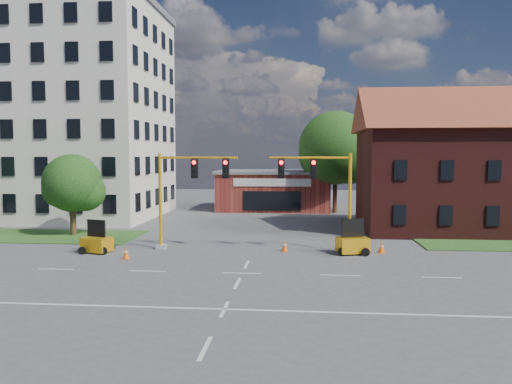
% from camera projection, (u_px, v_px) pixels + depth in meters
% --- Properties ---
extents(ground, '(120.00, 120.00, 0.00)m').
position_uv_depth(ground, '(242.00, 273.00, 25.69)').
color(ground, '#47474A').
rests_on(ground, ground).
extents(lane_markings, '(60.00, 36.00, 0.01)m').
position_uv_depth(lane_markings, '(235.00, 289.00, 22.71)').
color(lane_markings, silver).
rests_on(lane_markings, ground).
extents(office_block, '(18.40, 15.40, 20.60)m').
position_uv_depth(office_block, '(65.00, 111.00, 48.46)').
color(office_block, beige).
rests_on(office_block, ground).
extents(brick_shop, '(12.40, 8.40, 4.30)m').
position_uv_depth(brick_shop, '(274.00, 190.00, 55.29)').
color(brick_shop, maroon).
rests_on(brick_shop, ground).
extents(townhouse_row, '(21.00, 11.00, 11.50)m').
position_uv_depth(townhouse_row, '(491.00, 157.00, 39.49)').
color(townhouse_row, '#491815').
rests_on(townhouse_row, ground).
extents(tree_large, '(8.00, 7.62, 10.57)m').
position_uv_depth(tree_large, '(339.00, 151.00, 51.46)').
color(tree_large, '#342113').
rests_on(tree_large, ground).
extents(tree_nw_front, '(4.52, 4.30, 6.13)m').
position_uv_depth(tree_nw_front, '(75.00, 185.00, 37.14)').
color(tree_nw_front, '#342113').
rests_on(tree_nw_front, ground).
extents(signal_mast_west, '(5.30, 0.60, 6.20)m').
position_uv_depth(signal_mast_west, '(185.00, 189.00, 31.74)').
color(signal_mast_west, gray).
rests_on(signal_mast_west, ground).
extents(signal_mast_east, '(5.30, 0.60, 6.20)m').
position_uv_depth(signal_mast_east, '(323.00, 190.00, 30.95)').
color(signal_mast_east, gray).
rests_on(signal_mast_east, ground).
extents(trailer_west, '(2.00, 1.64, 1.97)m').
position_uv_depth(trailer_west, '(97.00, 243.00, 30.99)').
color(trailer_west, yellow).
rests_on(trailer_west, ground).
extents(trailer_east, '(2.11, 1.71, 2.08)m').
position_uv_depth(trailer_east, '(353.00, 243.00, 30.58)').
color(trailer_east, yellow).
rests_on(trailer_east, ground).
extents(cone_a, '(0.40, 0.40, 0.70)m').
position_uv_depth(cone_a, '(126.00, 253.00, 29.13)').
color(cone_a, '#FF5E0D').
rests_on(cone_a, ground).
extents(cone_b, '(0.40, 0.40, 0.70)m').
position_uv_depth(cone_b, '(285.00, 246.00, 31.38)').
color(cone_b, '#FF5E0D').
rests_on(cone_b, ground).
extents(cone_c, '(0.40, 0.40, 0.70)m').
position_uv_depth(cone_c, '(365.00, 247.00, 30.97)').
color(cone_c, '#FF5E0D').
rests_on(cone_c, ground).
extents(cone_d, '(0.40, 0.40, 0.70)m').
position_uv_depth(cone_d, '(382.00, 247.00, 30.95)').
color(cone_d, '#FF5E0D').
rests_on(cone_d, ground).
extents(pickup_white, '(5.79, 2.70, 1.61)m').
position_uv_depth(pickup_white, '(404.00, 221.00, 39.44)').
color(pickup_white, white).
rests_on(pickup_white, ground).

